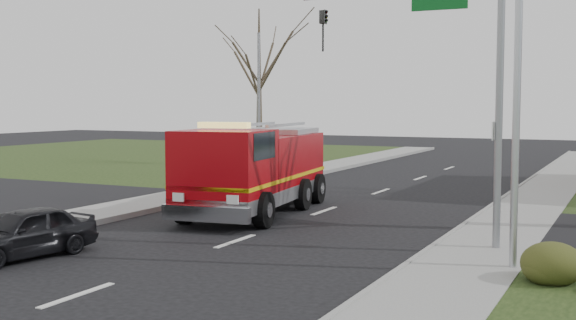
% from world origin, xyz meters
% --- Properties ---
extents(ground, '(120.00, 120.00, 0.00)m').
position_xyz_m(ground, '(0.00, 0.00, 0.00)').
color(ground, black).
rests_on(ground, ground).
extents(sidewalk_right, '(2.40, 80.00, 0.15)m').
position_xyz_m(sidewalk_right, '(6.20, 0.00, 0.07)').
color(sidewalk_right, gray).
rests_on(sidewalk_right, ground).
extents(sidewalk_left, '(2.40, 80.00, 0.15)m').
position_xyz_m(sidewalk_left, '(-6.20, 0.00, 0.07)').
color(sidewalk_left, gray).
rests_on(sidewalk_left, ground).
extents(bare_tree_left, '(4.50, 4.50, 9.00)m').
position_xyz_m(bare_tree_left, '(-10.00, 20.00, 5.56)').
color(bare_tree_left, '#3A2D22').
rests_on(bare_tree_left, ground).
extents(traffic_signal_mast, '(5.29, 0.18, 6.80)m').
position_xyz_m(traffic_signal_mast, '(5.21, 1.50, 4.71)').
color(traffic_signal_mast, gray).
rests_on(traffic_signal_mast, ground).
extents(streetlight_pole, '(1.48, 0.16, 8.40)m').
position_xyz_m(streetlight_pole, '(7.14, -0.50, 4.55)').
color(streetlight_pole, '#B7BABF').
rests_on(streetlight_pole, ground).
extents(utility_pole_far, '(0.14, 0.14, 7.00)m').
position_xyz_m(utility_pole_far, '(-6.80, 14.00, 3.50)').
color(utility_pole_far, gray).
rests_on(utility_pole_far, ground).
extents(fire_engine, '(3.76, 7.99, 3.11)m').
position_xyz_m(fire_engine, '(-1.88, 4.48, 1.41)').
color(fire_engine, '#9D070D').
rests_on(fire_engine, ground).
extents(parked_car_maroon, '(2.04, 3.78, 1.22)m').
position_xyz_m(parked_car_maroon, '(-3.50, -3.96, 0.61)').
color(parked_car_maroon, black).
rests_on(parked_car_maroon, ground).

